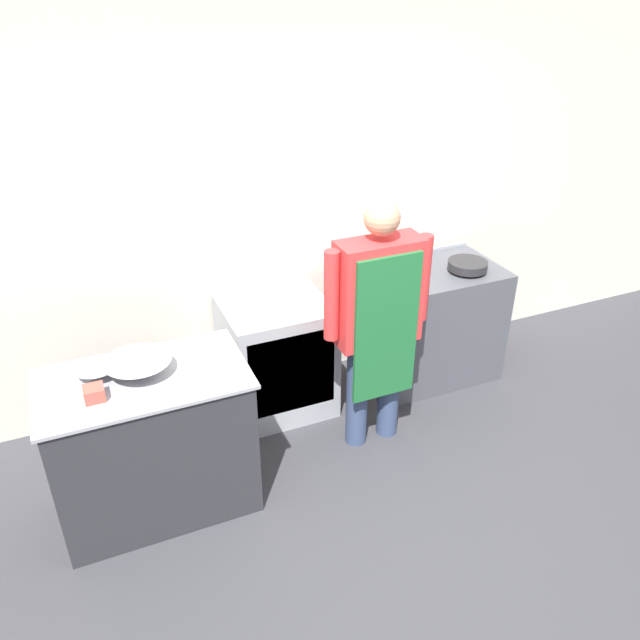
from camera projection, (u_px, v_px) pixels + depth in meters
ground_plane at (384, 546)px, 3.42m from camera, size 14.00×14.00×0.00m
wall_back at (267, 210)px, 4.21m from camera, size 8.00×0.05×2.70m
prep_counter at (153, 443)px, 3.50m from camera, size 1.10×0.64×0.89m
stove at (430, 322)px, 4.71m from camera, size 0.95×0.66×0.89m
fridge_unit at (277, 356)px, 4.34m from camera, size 0.70×0.63×0.82m
person_cook at (378, 313)px, 3.77m from camera, size 0.70×0.24×1.66m
mixing_bowl at (139, 367)px, 3.29m from camera, size 0.36×0.36×0.08m
small_bowl at (96, 371)px, 3.28m from camera, size 0.23×0.23×0.06m
plastic_tub at (94, 393)px, 3.09m from camera, size 0.10×0.10×0.07m
stock_pot at (403, 250)px, 4.45m from camera, size 0.28×0.28×0.24m
saute_pan at (468, 265)px, 4.45m from camera, size 0.28×0.28×0.06m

